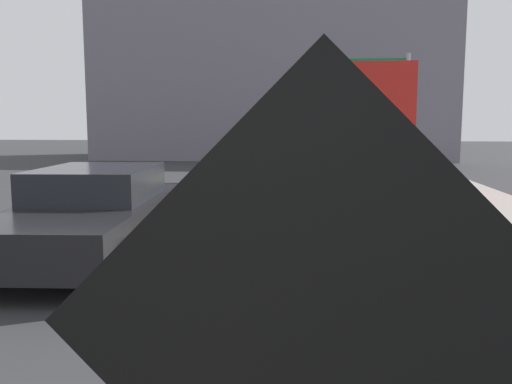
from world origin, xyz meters
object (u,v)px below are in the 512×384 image
(arrow_board_trailer, at_px, (315,198))
(highway_guide_sign, at_px, (389,91))
(roadwork_sign, at_px, (319,349))
(box_truck, at_px, (358,130))
(traffic_cone_far_lane, at_px, (284,224))
(traffic_cone_mid_lane, at_px, (268,272))
(pickup_car, at_px, (95,212))

(arrow_board_trailer, height_order, highway_guide_sign, highway_guide_sign)
(roadwork_sign, bearing_deg, box_truck, 84.47)
(traffic_cone_far_lane, bearing_deg, traffic_cone_mid_lane, -90.95)
(highway_guide_sign, xyz_separation_m, traffic_cone_mid_lane, (-3.91, -18.08, -3.08))
(roadwork_sign, relative_size, traffic_cone_mid_lane, 3.38)
(box_truck, xyz_separation_m, pickup_car, (-4.73, -7.49, -1.16))
(traffic_cone_mid_lane, bearing_deg, roadwork_sign, -84.10)
(pickup_car, bearing_deg, box_truck, 57.76)
(roadwork_sign, relative_size, box_truck, 0.36)
(box_truck, xyz_separation_m, highway_guide_sign, (2.05, 8.67, 1.57))
(roadwork_sign, relative_size, highway_guide_sign, 0.47)
(pickup_car, height_order, traffic_cone_far_lane, pickup_car)
(arrow_board_trailer, relative_size, traffic_cone_far_lane, 4.18)
(arrow_board_trailer, xyz_separation_m, traffic_cone_far_lane, (-0.56, -2.15, -0.16))
(roadwork_sign, relative_size, pickup_car, 0.45)
(highway_guide_sign, bearing_deg, arrow_board_trailer, -104.51)
(roadwork_sign, distance_m, traffic_cone_far_lane, 8.03)
(box_truck, relative_size, pickup_car, 1.27)
(highway_guide_sign, bearing_deg, traffic_cone_far_lane, -104.54)
(pickup_car, bearing_deg, traffic_cone_mid_lane, -33.71)
(roadwork_sign, height_order, pickup_car, roadwork_sign)
(highway_guide_sign, relative_size, traffic_cone_far_lane, 7.74)
(arrow_board_trailer, distance_m, pickup_car, 4.90)
(pickup_car, relative_size, traffic_cone_far_lane, 8.00)
(box_truck, height_order, highway_guide_sign, highway_guide_sign)
(arrow_board_trailer, bearing_deg, traffic_cone_far_lane, -104.69)
(highway_guide_sign, distance_m, traffic_cone_mid_lane, 18.75)
(traffic_cone_mid_lane, bearing_deg, box_truck, 78.83)
(roadwork_sign, relative_size, traffic_cone_far_lane, 3.61)
(arrow_board_trailer, height_order, traffic_cone_far_lane, arrow_board_trailer)
(arrow_board_trailer, bearing_deg, highway_guide_sign, 75.49)
(arrow_board_trailer, relative_size, highway_guide_sign, 0.54)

